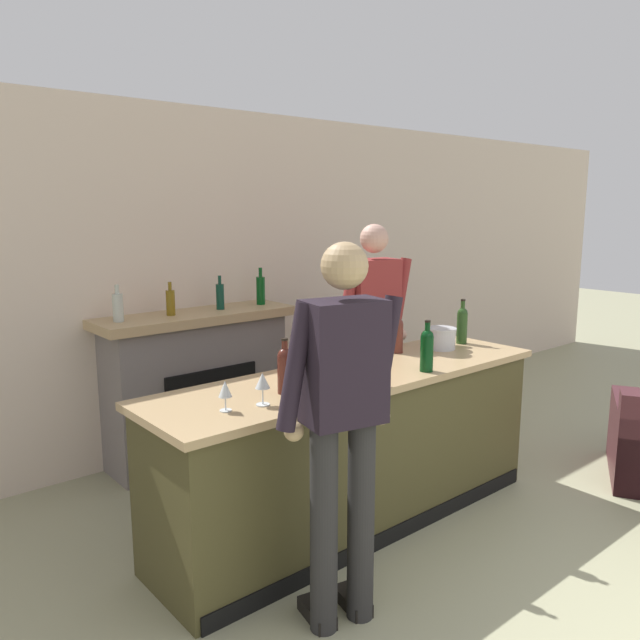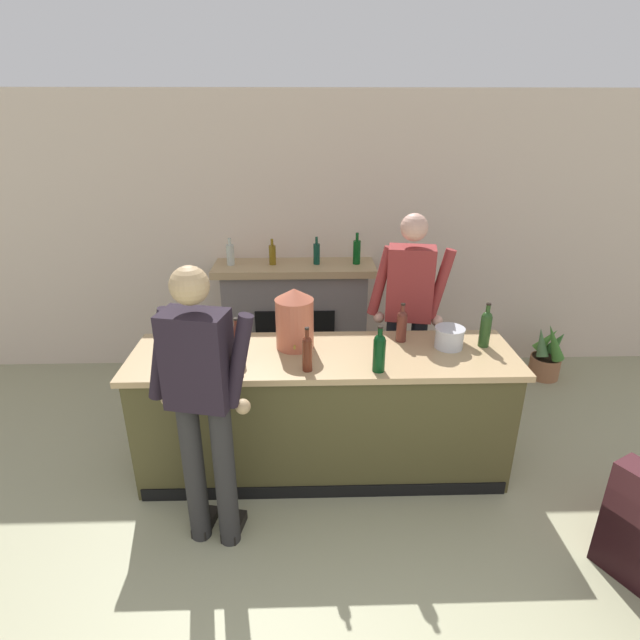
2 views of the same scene
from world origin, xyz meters
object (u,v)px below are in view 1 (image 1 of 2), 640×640
Objects in this scene: ice_bucket_steel at (441,338)px; wine_bottle_cabernet_heavy at (462,324)px; wine_bottle_merlot_tall at (427,348)px; potted_plant_corner at (430,376)px; copper_dispenser at (318,338)px; person_customer at (343,420)px; wine_bottle_burgundy_dark at (398,334)px; fireplace_stone at (198,385)px; wine_glass_by_dispenser at (225,390)px; wine_glass_front_right at (263,382)px; wine_bottle_port_short at (285,368)px; wine_bottle_rose_blush at (371,361)px; person_bartender at (373,335)px.

wine_bottle_cabernet_heavy is (0.26, 0.02, 0.07)m from ice_bucket_steel.
ice_bucket_steel is 0.65m from wine_bottle_merlot_tall.
potted_plant_corner is 2.97m from copper_dispenser.
wine_bottle_burgundy_dark is (1.30, 0.87, 0.09)m from person_customer.
potted_plant_corner is (2.57, -0.21, -0.35)m from fireplace_stone.
wine_bottle_merlot_tall is 2.06× the size of wine_glass_by_dispenser.
ice_bucket_steel is at bearing 7.83° from wine_glass_front_right.
wine_glass_front_right is at bearing -165.69° from wine_bottle_burgundy_dark.
wine_glass_front_right is at bearing -155.24° from copper_dispenser.
potted_plant_corner is 2.07m from ice_bucket_steel.
wine_bottle_port_short is at bearing 23.71° from wine_glass_front_right.
person_customer is at bearing -146.54° from potted_plant_corner.
wine_bottle_cabernet_heavy is 1.76m from wine_bottle_port_short.
fireplace_stone is 7.32× the size of ice_bucket_steel.
wine_bottle_cabernet_heavy is (0.58, -0.10, 0.01)m from wine_bottle_burgundy_dark.
wine_bottle_burgundy_dark reaches higher than wine_glass_by_dispenser.
wine_bottle_rose_blush reaches higher than ice_bucket_steel.
potted_plant_corner is at bearing 25.78° from copper_dispenser.
person_customer reaches higher than wine_bottle_burgundy_dark.
person_customer is 4.12× the size of copper_dispenser.
wine_bottle_rose_blush reaches higher than wine_bottle_burgundy_dark.
wine_bottle_rose_blush is (-2.45, -1.58, 0.86)m from potted_plant_corner.
copper_dispenser is 2.60× the size of wine_glass_front_right.
ice_bucket_steel is 1.38× the size of wine_glass_by_dispenser.
wine_glass_by_dispenser is at bearing 171.88° from wine_bottle_rose_blush.
person_bartender is at bearing 25.57° from wine_bottle_port_short.
person_customer reaches higher than wine_bottle_merlot_tall.
potted_plant_corner is 2.20× the size of wine_bottle_burgundy_dark.
person_bartender is 1.43m from wine_bottle_port_short.
ice_bucket_steel is 0.65× the size of wine_bottle_cabernet_heavy.
person_bartender is at bearing 25.67° from copper_dispenser.
fireplace_stone is at bearing 175.25° from potted_plant_corner.
person_bartender reaches higher than wine_glass_front_right.
fireplace_stone reaches higher than ice_bucket_steel.
wine_bottle_cabernet_heavy is 1.93× the size of wine_glass_front_right.
wine_bottle_burgundy_dark is (0.81, -1.36, 0.51)m from fireplace_stone.
person_bartender is at bearing 21.48° from wine_glass_by_dispenser.
wine_bottle_port_short reaches higher than potted_plant_corner.
wine_bottle_burgundy_dark is (-1.75, -1.15, 0.86)m from potted_plant_corner.
wine_glass_by_dispenser is at bearing -114.57° from fireplace_stone.
copper_dispenser reaches higher than wine_bottle_cabernet_heavy.
potted_plant_corner is 3.74m from person_customer.
fireplace_stone is at bearing 77.58° from wine_bottle_port_short.
wine_bottle_rose_blush is 1.80× the size of wine_glass_front_right.
wine_bottle_port_short is (-0.94, 0.19, -0.01)m from wine_bottle_merlot_tall.
copper_dispenser is at bearing 16.43° from wine_glass_by_dispenser.
ice_bucket_steel is at bearing -19.94° from wine_bottle_burgundy_dark.
wine_bottle_cabernet_heavy is (1.88, 0.77, 0.11)m from person_customer.
copper_dispenser is 1.46× the size of wine_bottle_port_short.
copper_dispenser reaches higher than wine_bottle_port_short.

